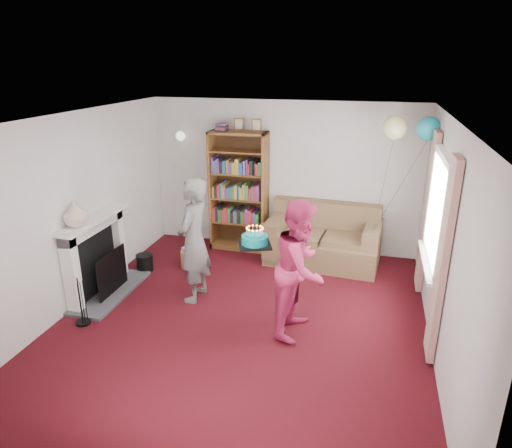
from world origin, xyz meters
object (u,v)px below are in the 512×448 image
(birthday_cake, at_px, (255,240))
(person_magenta, at_px, (301,268))
(person_striped, at_px, (194,241))
(sofa, at_px, (324,241))
(bookcase, at_px, (239,192))

(birthday_cake, bearing_deg, person_magenta, -5.01)
(person_striped, bearing_deg, birthday_cake, 70.40)
(person_striped, distance_m, person_magenta, 1.56)
(sofa, distance_m, birthday_cake, 2.28)
(person_striped, height_order, birthday_cake, person_striped)
(birthday_cake, bearing_deg, sofa, 73.46)
(person_striped, xyz_separation_m, person_magenta, (1.50, -0.43, -0.02))
(person_magenta, bearing_deg, bookcase, 40.25)
(person_striped, relative_size, birthday_cake, 4.54)
(sofa, relative_size, person_magenta, 1.06)
(sofa, bearing_deg, bookcase, 175.95)
(person_magenta, distance_m, birthday_cake, 0.63)
(sofa, relative_size, person_striped, 1.03)
(sofa, bearing_deg, person_magenta, -86.41)
(bookcase, relative_size, birthday_cake, 5.95)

